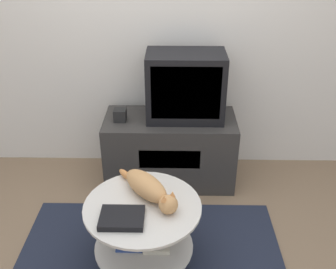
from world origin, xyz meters
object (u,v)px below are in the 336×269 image
(speaker, at_px, (120,115))
(cat, at_px, (149,188))
(dvd_box, at_px, (122,218))
(tv, at_px, (185,86))

(speaker, xyz_separation_m, cat, (0.28, -0.86, -0.08))
(speaker, relative_size, dvd_box, 0.38)
(dvd_box, bearing_deg, speaker, 97.29)
(speaker, bearing_deg, tv, 7.84)
(cat, bearing_deg, speaker, 157.38)
(cat, bearing_deg, dvd_box, -74.23)
(tv, xyz_separation_m, cat, (-0.24, -0.93, -0.30))
(tv, xyz_separation_m, speaker, (-0.52, -0.07, -0.22))
(dvd_box, bearing_deg, cat, 56.61)
(tv, distance_m, dvd_box, 1.26)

